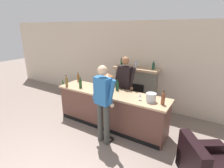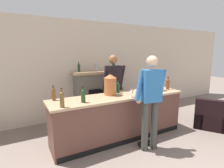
% 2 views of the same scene
% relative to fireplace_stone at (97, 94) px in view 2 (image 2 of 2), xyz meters
% --- Properties ---
extents(wall_back_panel, '(12.00, 0.07, 2.75)m').
position_rel_fireplace_stone_xyz_m(wall_back_panel, '(-0.22, 0.26, 0.69)').
color(wall_back_panel, beige).
rests_on(wall_back_panel, ground_plane).
extents(bar_counter, '(3.03, 0.73, 0.96)m').
position_rel_fireplace_stone_xyz_m(bar_counter, '(-0.09, -1.40, -0.21)').
color(bar_counter, brown).
rests_on(bar_counter, ground_plane).
extents(fireplace_stone, '(1.44, 0.52, 1.62)m').
position_rel_fireplace_stone_xyz_m(fireplace_stone, '(0.00, 0.00, 0.00)').
color(fireplace_stone, slate).
rests_on(fireplace_stone, ground_plane).
extents(armchair_black, '(1.10, 1.10, 0.77)m').
position_rel_fireplace_stone_xyz_m(armchair_black, '(2.23, -2.07, -0.43)').
color(armchair_black, black).
rests_on(armchair_black, ground_plane).
extents(person_customer, '(0.65, 0.35, 1.82)m').
position_rel_fireplace_stone_xyz_m(person_customer, '(0.15, -2.10, 0.32)').
color(person_customer, '#3F403B').
rests_on(person_customer, ground_plane).
extents(person_bartender, '(0.66, 0.31, 1.82)m').
position_rel_fireplace_stone_xyz_m(person_bartender, '(0.04, -0.87, 0.32)').
color(person_bartender, '#4B4438').
rests_on(person_bartender, ground_plane).
extents(copper_dispenser, '(0.27, 0.31, 0.45)m').
position_rel_fireplace_stone_xyz_m(copper_dispenser, '(-0.26, -1.27, 0.50)').
color(copper_dispenser, '#B86737').
rests_on(copper_dispenser, bar_counter).
extents(ice_bucket_steel, '(0.23, 0.23, 0.20)m').
position_rel_fireplace_stone_xyz_m(ice_bucket_steel, '(0.99, -1.44, 0.37)').
color(ice_bucket_steel, silver).
rests_on(ice_bucket_steel, bar_counter).
extents(wine_bottle_burgundy_dark, '(0.08, 0.08, 0.30)m').
position_rel_fireplace_stone_xyz_m(wine_bottle_burgundy_dark, '(-0.97, -1.55, 0.41)').
color(wine_bottle_burgundy_dark, '#20421E').
rests_on(wine_bottle_burgundy_dark, bar_counter).
extents(wine_bottle_port_short, '(0.08, 0.08, 0.32)m').
position_rel_fireplace_stone_xyz_m(wine_bottle_port_short, '(1.26, -1.46, 0.42)').
color(wine_bottle_port_short, brown).
rests_on(wine_bottle_port_short, bar_counter).
extents(wine_bottle_merlot_tall, '(0.08, 0.08, 0.29)m').
position_rel_fireplace_stone_xyz_m(wine_bottle_merlot_tall, '(-0.02, -1.19, 0.41)').
color(wine_bottle_merlot_tall, '#164128').
rests_on(wine_bottle_merlot_tall, bar_counter).
extents(wine_bottle_riesling_slim, '(0.07, 0.07, 0.29)m').
position_rel_fireplace_stone_xyz_m(wine_bottle_riesling_slim, '(-1.42, -1.13, 0.40)').
color(wine_bottle_riesling_slim, brown).
rests_on(wine_bottle_riesling_slim, bar_counter).
extents(wine_bottle_cabernet_heavy, '(0.08, 0.08, 0.33)m').
position_rel_fireplace_stone_xyz_m(wine_bottle_cabernet_heavy, '(-1.38, -1.66, 0.42)').
color(wine_bottle_cabernet_heavy, brown).
rests_on(wine_bottle_cabernet_heavy, bar_counter).
extents(wine_glass_near_bucket, '(0.08, 0.08, 0.15)m').
position_rel_fireplace_stone_xyz_m(wine_glass_near_bucket, '(0.75, -1.49, 0.38)').
color(wine_glass_near_bucket, silver).
rests_on(wine_glass_near_bucket, bar_counter).
extents(wine_glass_back_row, '(0.07, 0.07, 0.18)m').
position_rel_fireplace_stone_xyz_m(wine_glass_back_row, '(0.03, -1.66, 0.40)').
color(wine_glass_back_row, silver).
rests_on(wine_glass_back_row, bar_counter).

